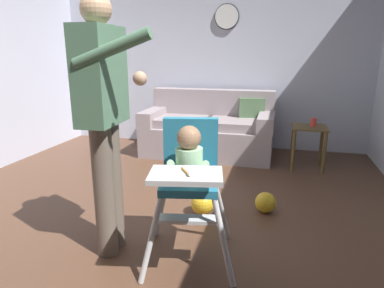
# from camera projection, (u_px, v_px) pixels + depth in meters

# --- Properties ---
(ground) EXTENTS (6.05, 7.03, 0.10)m
(ground) POSITION_uv_depth(u_px,v_px,m) (139.00, 236.00, 2.67)
(ground) COLOR brown
(wall_far) EXTENTS (5.25, 0.06, 2.62)m
(wall_far) POSITION_uv_depth(u_px,v_px,m) (211.00, 56.00, 4.88)
(wall_far) COLOR silver
(wall_far) RESTS_ON ground
(couch) EXTENTS (1.74, 0.86, 0.86)m
(couch) POSITION_uv_depth(u_px,v_px,m) (209.00, 130.00, 4.63)
(couch) COLOR gray
(couch) RESTS_ON ground
(high_chair) EXTENTS (0.71, 0.80, 0.95)m
(high_chair) POSITION_uv_depth(u_px,v_px,m) (189.00, 168.00, 2.14)
(high_chair) COLOR silver
(high_chair) RESTS_ON ground
(adult_standing) EXTENTS (0.53, 0.49, 1.70)m
(adult_standing) POSITION_uv_depth(u_px,v_px,m) (104.00, 115.00, 2.16)
(adult_standing) COLOR #6A5B4E
(adult_standing) RESTS_ON ground
(toy_ball) EXTENTS (0.20, 0.20, 0.20)m
(toy_ball) POSITION_uv_depth(u_px,v_px,m) (203.00, 203.00, 2.90)
(toy_ball) COLOR gold
(toy_ball) RESTS_ON ground
(toy_ball_second) EXTENTS (0.18, 0.18, 0.18)m
(toy_ball_second) POSITION_uv_depth(u_px,v_px,m) (265.00, 202.00, 2.94)
(toy_ball_second) COLOR gold
(toy_ball_second) RESTS_ON ground
(side_table) EXTENTS (0.40, 0.40, 0.52)m
(side_table) POSITION_uv_depth(u_px,v_px,m) (309.00, 138.00, 3.99)
(side_table) COLOR brown
(side_table) RESTS_ON ground
(sippy_cup) EXTENTS (0.07, 0.07, 0.10)m
(sippy_cup) POSITION_uv_depth(u_px,v_px,m) (313.00, 122.00, 3.94)
(sippy_cup) COLOR #D13D33
(sippy_cup) RESTS_ON side_table
(wall_clock) EXTENTS (0.34, 0.04, 0.34)m
(wall_clock) POSITION_uv_depth(u_px,v_px,m) (227.00, 17.00, 4.65)
(wall_clock) COLOR white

